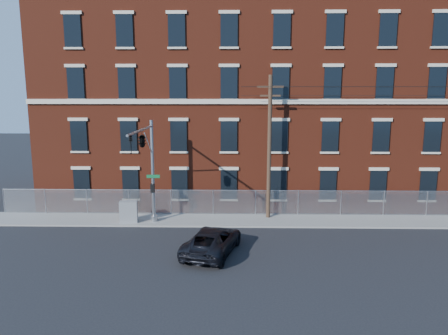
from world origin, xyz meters
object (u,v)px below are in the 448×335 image
traffic_signal_mast (145,150)px  utility_cabinet (129,212)px  utility_pole_near (269,145)px  pickup_truck (212,241)px

traffic_signal_mast → utility_cabinet: 5.24m
utility_pole_near → utility_cabinet: (-9.70, -1.40, -4.48)m
utility_cabinet → traffic_signal_mast: bearing=-57.3°
pickup_truck → utility_cabinet: 7.96m
traffic_signal_mast → utility_pole_near: (8.00, 3.42, -0.05)m
traffic_signal_mast → pickup_truck: traffic_signal_mast is taller
utility_cabinet → pickup_truck: bearing=-48.3°
pickup_truck → utility_cabinet: bearing=-26.1°
traffic_signal_mast → utility_pole_near: bearing=23.1°
pickup_truck → utility_cabinet: (-6.01, 5.22, 0.14)m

